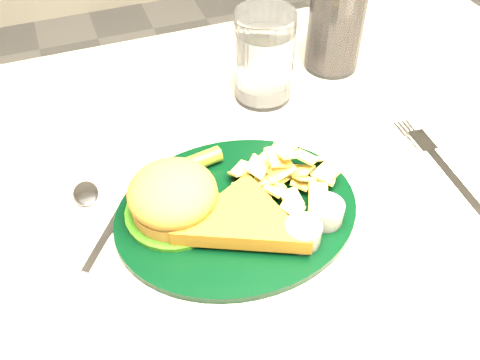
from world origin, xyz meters
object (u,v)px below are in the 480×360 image
object	(u,v)px
cola_glass	(336,21)
fork_napkin	(454,181)
dinner_plate	(237,195)
table	(232,342)
water_glass	(264,57)

from	to	relation	value
cola_glass	fork_napkin	bearing A→B (deg)	-85.87
fork_napkin	dinner_plate	bearing A→B (deg)	173.14
table	fork_napkin	bearing A→B (deg)	-17.14
water_glass	cola_glass	distance (m)	0.14
dinner_plate	cola_glass	world-z (taller)	cola_glass
table	dinner_plate	size ratio (longest dim) A/B	4.12
fork_napkin	table	bearing A→B (deg)	166.46
cola_glass	fork_napkin	world-z (taller)	cola_glass
table	dinner_plate	xyz separation A→B (m)	(-0.00, -0.03, 0.41)
dinner_plate	fork_napkin	bearing A→B (deg)	-10.32
table	water_glass	xyz separation A→B (m)	(0.12, 0.18, 0.44)
dinner_plate	water_glass	distance (m)	0.24
dinner_plate	cola_glass	distance (m)	0.35
dinner_plate	water_glass	size ratio (longest dim) A/B	2.17
table	dinner_plate	world-z (taller)	dinner_plate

